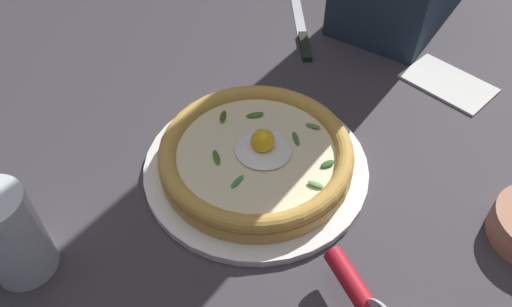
{
  "coord_description": "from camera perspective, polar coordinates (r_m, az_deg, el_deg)",
  "views": [
    {
      "loc": [
        0.24,
        -0.41,
        0.51
      ],
      "look_at": [
        0.02,
        -0.03,
        0.03
      ],
      "focal_mm": 33.73,
      "sensor_mm": 36.0,
      "label": 1
    }
  ],
  "objects": [
    {
      "name": "pizza_cutter",
      "position": [
        0.53,
        12.66,
        -16.75
      ],
      "size": [
        0.13,
        0.09,
        0.08
      ],
      "color": "silver",
      "rests_on": "ground"
    },
    {
      "name": "drinking_glass",
      "position": [
        0.6,
        -26.95,
        -9.14
      ],
      "size": [
        0.07,
        0.07,
        0.12
      ],
      "color": "silver",
      "rests_on": "ground"
    },
    {
      "name": "ground_plane",
      "position": [
        0.71,
        -0.04,
        -0.8
      ],
      "size": [
        2.4,
        2.4,
        0.03
      ],
      "primitive_type": "cube",
      "color": "#3C373D",
      "rests_on": "ground"
    },
    {
      "name": "pizza_plate",
      "position": [
        0.67,
        0.0,
        -1.52
      ],
      "size": [
        0.31,
        0.31,
        0.01
      ],
      "primitive_type": "cylinder",
      "color": "white",
      "rests_on": "ground"
    },
    {
      "name": "folded_napkin",
      "position": [
        0.87,
        21.88,
        7.86
      ],
      "size": [
        0.16,
        0.12,
        0.01
      ],
      "primitive_type": "cube",
      "rotation": [
        0.0,
        0.0,
        2.87
      ],
      "color": "white",
      "rests_on": "ground"
    },
    {
      "name": "pizza",
      "position": [
        0.65,
        0.02,
        -0.05
      ],
      "size": [
        0.26,
        0.26,
        0.06
      ],
      "color": "gold",
      "rests_on": "pizza_plate"
    },
    {
      "name": "table_knife",
      "position": [
        0.92,
        5.58,
        13.68
      ],
      "size": [
        0.13,
        0.19,
        0.01
      ],
      "color": "silver",
      "rests_on": "ground"
    }
  ]
}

